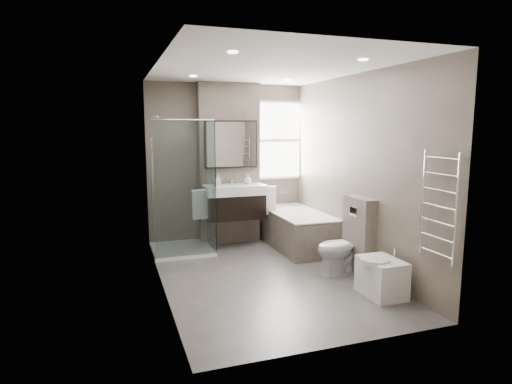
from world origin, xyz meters
name	(u,v)px	position (x,y,z in m)	size (l,w,h in m)	color
room	(266,176)	(0.00, 0.00, 1.30)	(2.70, 3.90, 2.70)	#575250
vanity_pier	(229,164)	(0.00, 1.77, 1.30)	(1.00, 0.25, 2.60)	#665B50
vanity	(235,201)	(0.00, 1.43, 0.74)	(0.95, 0.47, 0.66)	black
mirror_cabinet	(231,144)	(0.00, 1.61, 1.63)	(0.86, 0.08, 0.76)	black
towel_left	(200,205)	(-0.56, 1.40, 0.72)	(0.24, 0.06, 0.44)	silver
towel_right	(268,201)	(0.56, 1.40, 0.72)	(0.24, 0.06, 0.44)	silver
shower_enclosure	(189,221)	(-0.75, 1.35, 0.49)	(0.90, 0.90, 2.00)	white
bathtub	(296,228)	(0.92, 1.10, 0.32)	(0.75, 1.60, 0.57)	#665B50
window	(278,140)	(0.90, 1.88, 1.68)	(0.98, 0.06, 1.33)	white
toilet	(342,247)	(0.97, -0.23, 0.35)	(0.39, 0.68, 0.70)	white
cistern_box	(359,235)	(1.21, -0.25, 0.50)	(0.19, 0.55, 1.00)	#665B50
bidet	(381,277)	(1.01, -1.04, 0.23)	(0.46, 0.53, 0.55)	white
towel_radiator	(439,206)	(1.25, -1.60, 1.12)	(0.03, 0.49, 1.10)	silver
soap_bottle_a	(218,180)	(-0.26, 1.47, 1.09)	(0.08, 0.08, 0.17)	white
soap_bottle_b	(248,179)	(0.23, 1.48, 1.08)	(0.12, 0.12, 0.15)	white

